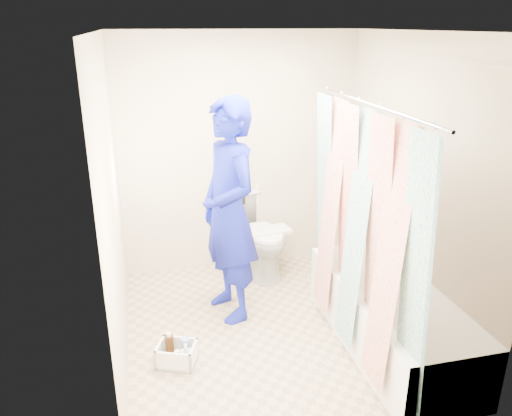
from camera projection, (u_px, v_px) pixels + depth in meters
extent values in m
plane|color=tan|center=(272.00, 329.00, 4.25)|extent=(2.60, 2.60, 0.00)
cube|color=silver|center=(276.00, 31.00, 3.42)|extent=(2.40, 2.60, 0.02)
cube|color=#BFB893|center=(240.00, 155.00, 5.02)|extent=(2.40, 0.02, 2.40)
cube|color=#BFB893|center=(339.00, 274.00, 2.65)|extent=(2.40, 0.02, 2.40)
cube|color=#BFB893|center=(113.00, 209.00, 3.57)|extent=(0.02, 2.60, 2.40)
cube|color=#BFB893|center=(415.00, 185.00, 4.10)|extent=(0.02, 2.60, 2.40)
cube|color=white|center=(390.00, 318.00, 3.96)|extent=(0.70, 1.75, 0.50)
cube|color=silver|center=(392.00, 295.00, 3.89)|extent=(0.58, 1.63, 0.06)
cylinder|color=silver|center=(368.00, 104.00, 3.30)|extent=(0.02, 1.90, 0.02)
cube|color=white|center=(358.00, 233.00, 3.62)|extent=(0.06, 1.75, 1.80)
imported|color=silver|center=(260.00, 234.00, 5.12)|extent=(0.59, 0.88, 0.84)
cube|color=silver|center=(265.00, 232.00, 4.98)|extent=(0.54, 0.30, 0.04)
cylinder|color=black|center=(243.00, 193.00, 5.15)|extent=(0.04, 0.04, 0.25)
cylinder|color=gold|center=(243.00, 180.00, 5.10)|extent=(0.07, 0.07, 0.03)
cylinder|color=white|center=(257.00, 193.00, 5.22)|extent=(0.03, 0.03, 0.20)
imported|color=#101BA7|center=(229.00, 212.00, 4.19)|extent=(0.63, 0.80, 1.92)
cube|color=white|center=(177.00, 362.00, 3.82)|extent=(0.35, 0.31, 0.03)
cube|color=white|center=(160.00, 353.00, 3.81)|extent=(0.10, 0.22, 0.17)
cube|color=white|center=(194.00, 356.00, 3.78)|extent=(0.10, 0.22, 0.17)
cube|color=white|center=(173.00, 363.00, 3.70)|extent=(0.27, 0.12, 0.17)
cube|color=white|center=(181.00, 346.00, 3.89)|extent=(0.27, 0.12, 0.17)
cylinder|color=#3C210C|center=(170.00, 346.00, 3.83)|extent=(0.07, 0.07, 0.19)
cylinder|color=silver|center=(186.00, 348.00, 3.82)|extent=(0.06, 0.06, 0.17)
cylinder|color=beige|center=(177.00, 358.00, 3.75)|extent=(0.04, 0.04, 0.12)
cylinder|color=#3C210C|center=(166.00, 361.00, 3.76)|extent=(0.06, 0.06, 0.06)
cylinder|color=gold|center=(166.00, 357.00, 3.75)|extent=(0.06, 0.06, 0.01)
imported|color=white|center=(186.00, 355.00, 3.74)|extent=(0.08, 0.09, 0.18)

